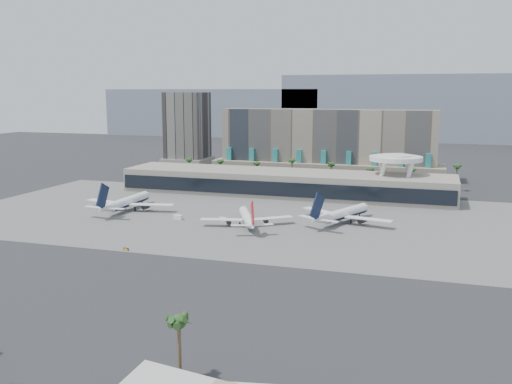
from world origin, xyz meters
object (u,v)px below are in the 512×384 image
(service_vehicle_a, at_px, (178,217))
(service_vehicle_b, at_px, (223,219))
(airliner_centre, at_px, (247,218))
(airliner_right, at_px, (343,214))
(taxiway_sign, at_px, (126,249))
(airliner_left, at_px, (127,202))

(service_vehicle_a, height_order, service_vehicle_b, service_vehicle_a)
(airliner_centre, xyz_separation_m, airliner_right, (35.30, 17.08, 0.42))
(airliner_right, distance_m, service_vehicle_b, 49.24)
(service_vehicle_b, xyz_separation_m, taxiway_sign, (-15.57, -50.81, -0.36))
(service_vehicle_a, relative_size, service_vehicle_b, 1.22)
(airliner_centre, height_order, service_vehicle_a, airliner_centre)
(service_vehicle_b, bearing_deg, airliner_left, -175.98)
(service_vehicle_b, distance_m, taxiway_sign, 53.14)
(airliner_right, relative_size, service_vehicle_a, 10.47)
(airliner_centre, relative_size, taxiway_sign, 17.40)
(service_vehicle_a, xyz_separation_m, taxiway_sign, (3.41, -48.43, -0.49))
(airliner_left, xyz_separation_m, service_vehicle_b, (48.62, -7.28, -3.10))
(airliner_left, height_order, taxiway_sign, airliner_left)
(airliner_centre, bearing_deg, airliner_right, 0.91)
(service_vehicle_b, height_order, taxiway_sign, service_vehicle_b)
(service_vehicle_a, bearing_deg, service_vehicle_b, 17.60)
(airliner_left, xyz_separation_m, service_vehicle_a, (29.64, -9.66, -2.97))
(airliner_centre, height_order, taxiway_sign, airliner_centre)
(airliner_left, bearing_deg, service_vehicle_b, -7.73)
(airliner_right, height_order, service_vehicle_b, airliner_right)
(service_vehicle_a, height_order, taxiway_sign, service_vehicle_a)
(airliner_centre, relative_size, airliner_right, 0.88)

